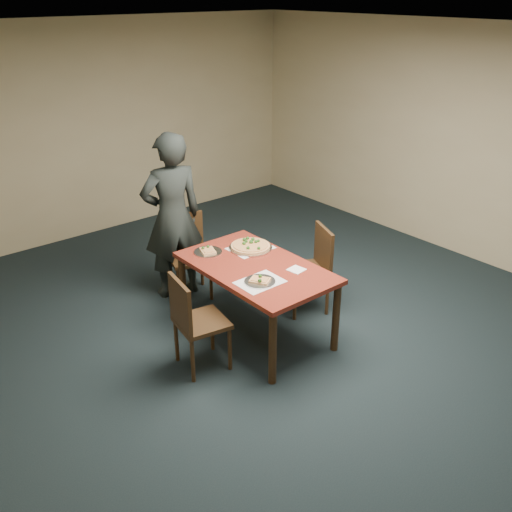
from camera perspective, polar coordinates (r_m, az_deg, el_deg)
ground at (r=5.52m, az=5.48°, el=-9.25°), size 8.00×8.00×0.00m
room_shell at (r=4.76m, az=6.35°, el=8.25°), size 8.00×8.00×8.00m
dining_table at (r=5.40m, az=-0.00°, el=-1.84°), size 0.90×1.50×0.75m
chair_far at (r=6.28m, az=-6.87°, el=0.60°), size 0.53×0.53×0.91m
chair_left at (r=5.01m, az=-6.29°, el=-6.22°), size 0.49×0.49×0.91m
chair_right at (r=5.95m, az=5.71°, el=-0.82°), size 0.55×0.55×0.91m
diner at (r=6.13m, az=-8.37°, el=3.90°), size 0.74×0.57×1.82m
placemat_main at (r=5.71m, az=-0.55°, el=0.79°), size 0.42×0.32×0.00m
placemat_near at (r=5.06m, az=0.39°, el=-2.62°), size 0.40×0.30×0.00m
pizza_pan at (r=5.71m, az=-0.55°, el=1.00°), size 0.44×0.44×0.07m
slice_plate_near at (r=5.06m, az=0.39°, el=-2.49°), size 0.28×0.28×0.06m
slice_plate_far at (r=5.64m, az=-4.84°, el=0.48°), size 0.28×0.28×0.05m
napkin at (r=5.29m, az=4.06°, el=-1.37°), size 0.16×0.16×0.01m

